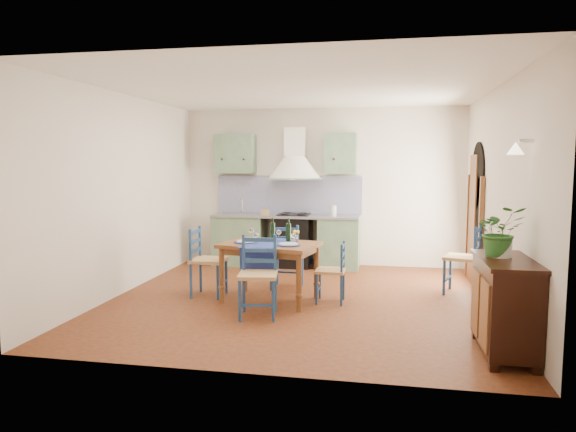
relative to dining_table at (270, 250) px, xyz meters
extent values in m
plane|color=#461F0F|center=(0.37, 0.14, -0.69)|extent=(5.00, 5.00, 0.00)
cube|color=silver|center=(0.37, 2.64, 0.71)|extent=(5.00, 0.04, 2.80)
cube|color=gray|center=(-1.08, 2.33, -0.25)|extent=(0.90, 0.60, 0.88)
cube|color=gray|center=(0.72, 2.33, -0.25)|extent=(0.70, 0.60, 0.88)
cube|color=black|center=(-0.08, 2.33, -0.25)|extent=(0.60, 0.58, 0.88)
cube|color=gray|center=(-0.23, 2.33, 0.21)|extent=(2.60, 0.64, 0.04)
cube|color=silver|center=(-1.08, 2.33, 0.20)|extent=(0.45, 0.40, 0.03)
cylinder|color=silver|center=(-1.08, 2.51, 0.36)|extent=(0.02, 0.02, 0.26)
cube|color=black|center=(-0.08, 2.33, 0.23)|extent=(0.55, 0.48, 0.02)
cube|color=black|center=(-0.23, 2.38, -0.65)|extent=(2.60, 0.50, 0.08)
cube|color=#0A0B5B|center=(-0.23, 2.60, 0.57)|extent=(2.65, 0.05, 0.68)
cube|color=gray|center=(-1.18, 2.46, 1.31)|extent=(0.70, 0.34, 0.70)
cube|color=gray|center=(0.72, 2.46, 1.31)|extent=(0.55, 0.34, 0.70)
cone|color=white|center=(-0.08, 2.39, 1.06)|extent=(0.96, 0.96, 0.40)
cube|color=white|center=(-0.08, 2.48, 1.51)|extent=(0.36, 0.30, 0.50)
cube|color=silver|center=(2.87, 0.14, 0.71)|extent=(0.04, 5.00, 2.80)
cube|color=black|center=(2.85, 1.54, 0.13)|extent=(0.03, 1.00, 1.65)
cylinder|color=black|center=(2.85, 1.54, 0.96)|extent=(0.03, 1.00, 1.00)
cube|color=brown|center=(2.83, 1.00, 0.13)|extent=(0.06, 0.06, 1.65)
cube|color=brown|center=(2.83, 2.08, 0.13)|extent=(0.06, 0.06, 1.65)
cube|color=brown|center=(2.84, 1.76, 0.29)|extent=(0.04, 0.55, 1.96)
cylinder|color=silver|center=(2.81, -1.27, 1.36)|extent=(0.15, 0.04, 0.04)
cone|color=#FFEDC6|center=(2.71, -1.27, 1.29)|extent=(0.16, 0.16, 0.12)
cube|color=silver|center=(-2.13, 0.14, 0.71)|extent=(0.04, 5.00, 2.80)
cube|color=white|center=(0.37, 0.14, 2.11)|extent=(5.00, 5.00, 0.01)
cube|color=brown|center=(0.00, 0.01, 0.06)|extent=(1.36, 1.04, 0.05)
cube|color=brown|center=(0.00, 0.01, 0.00)|extent=(1.22, 0.90, 0.08)
cylinder|color=brown|center=(-0.60, -0.22, -0.33)|extent=(0.07, 0.07, 0.73)
cylinder|color=brown|center=(-0.47, 0.44, -0.33)|extent=(0.07, 0.07, 0.73)
cylinder|color=brown|center=(0.46, -0.43, -0.33)|extent=(0.07, 0.07, 0.73)
cylinder|color=brown|center=(0.60, 0.23, -0.33)|extent=(0.07, 0.07, 0.73)
cube|color=navy|center=(-0.01, -0.04, 0.09)|extent=(0.63, 0.99, 0.01)
cube|color=navy|center=(-0.09, -0.40, -0.09)|extent=(0.45, 0.11, 0.38)
cylinder|color=navy|center=(-0.32, -0.03, 0.10)|extent=(0.31, 0.31, 0.01)
cylinder|color=silver|center=(-0.32, -0.03, 0.11)|extent=(0.25, 0.25, 0.01)
cylinder|color=navy|center=(0.28, -0.15, 0.10)|extent=(0.31, 0.31, 0.01)
cylinder|color=silver|center=(0.28, -0.15, 0.11)|extent=(0.25, 0.25, 0.01)
cylinder|color=black|center=(-0.01, 0.22, 0.25)|extent=(0.07, 0.07, 0.32)
cylinder|color=black|center=(0.22, 0.17, 0.25)|extent=(0.07, 0.07, 0.32)
cylinder|color=white|center=(0.33, 0.10, 0.15)|extent=(0.05, 0.05, 0.10)
sphere|color=yellow|center=(0.33, 0.10, 0.24)|extent=(0.10, 0.10, 0.10)
cylinder|color=navy|center=(-0.15, -0.95, -0.44)|extent=(0.04, 0.04, 0.50)
cylinder|color=navy|center=(-0.21, -0.56, -0.21)|extent=(0.04, 0.04, 0.97)
cylinder|color=navy|center=(0.23, -0.89, -0.44)|extent=(0.04, 0.04, 0.50)
cylinder|color=navy|center=(0.18, -0.51, -0.21)|extent=(0.04, 0.04, 0.97)
cube|color=tan|center=(0.01, -0.73, -0.18)|extent=(0.51, 0.51, 0.04)
cube|color=navy|center=(-0.01, -0.53, -0.04)|extent=(0.41, 0.09, 0.05)
cube|color=navy|center=(-0.01, -0.53, 0.08)|extent=(0.41, 0.09, 0.05)
cube|color=navy|center=(-0.01, -0.53, 0.21)|extent=(0.41, 0.09, 0.05)
cube|color=navy|center=(0.04, -0.92, -0.50)|extent=(0.39, 0.09, 0.03)
cylinder|color=navy|center=(0.29, 0.92, -0.45)|extent=(0.04, 0.04, 0.49)
cylinder|color=navy|center=(0.28, 0.54, -0.21)|extent=(0.04, 0.04, 0.96)
cylinder|color=navy|center=(-0.10, 0.93, -0.45)|extent=(0.04, 0.04, 0.49)
cylinder|color=navy|center=(-0.10, 0.55, -0.21)|extent=(0.04, 0.04, 0.96)
cube|color=tan|center=(0.09, 0.74, -0.18)|extent=(0.46, 0.46, 0.04)
cube|color=navy|center=(0.09, 0.54, -0.05)|extent=(0.41, 0.04, 0.05)
cube|color=navy|center=(0.09, 0.54, 0.08)|extent=(0.41, 0.04, 0.05)
cube|color=navy|center=(0.09, 0.54, 0.21)|extent=(0.41, 0.04, 0.05)
cube|color=navy|center=(0.10, 0.93, -0.50)|extent=(0.38, 0.04, 0.03)
cylinder|color=navy|center=(-0.70, -0.09, -0.45)|extent=(0.04, 0.04, 0.49)
cylinder|color=navy|center=(-1.08, -0.10, -0.22)|extent=(0.04, 0.04, 0.95)
cylinder|color=navy|center=(-0.70, 0.29, -0.45)|extent=(0.04, 0.04, 0.49)
cylinder|color=navy|center=(-1.08, 0.28, -0.22)|extent=(0.04, 0.04, 0.95)
cube|color=tan|center=(-0.89, 0.09, -0.19)|extent=(0.45, 0.45, 0.04)
cube|color=navy|center=(-1.08, 0.09, -0.06)|extent=(0.03, 0.40, 0.05)
cube|color=navy|center=(-1.08, 0.09, 0.07)|extent=(0.03, 0.40, 0.05)
cube|color=navy|center=(-1.08, 0.09, 0.20)|extent=(0.03, 0.40, 0.05)
cube|color=navy|center=(-0.70, 0.10, -0.50)|extent=(0.03, 0.38, 0.03)
cylinder|color=navy|center=(0.64, 0.25, -0.49)|extent=(0.03, 0.03, 0.41)
cylinder|color=navy|center=(0.96, 0.24, -0.29)|extent=(0.03, 0.03, 0.80)
cylinder|color=navy|center=(0.63, -0.08, -0.49)|extent=(0.03, 0.03, 0.41)
cylinder|color=navy|center=(0.95, -0.08, -0.29)|extent=(0.03, 0.03, 0.80)
cube|color=tan|center=(0.80, 0.08, -0.27)|extent=(0.38, 0.38, 0.04)
cube|color=navy|center=(0.96, 0.08, -0.16)|extent=(0.03, 0.34, 0.04)
cube|color=navy|center=(0.96, 0.08, -0.05)|extent=(0.03, 0.34, 0.04)
cube|color=navy|center=(0.96, 0.08, 0.06)|extent=(0.03, 0.34, 0.04)
cube|color=navy|center=(0.64, 0.09, -0.53)|extent=(0.03, 0.32, 0.02)
cylinder|color=navy|center=(2.45, 1.10, -0.44)|extent=(0.04, 0.04, 0.50)
cylinder|color=navy|center=(2.82, 0.97, -0.20)|extent=(0.04, 0.04, 0.98)
cylinder|color=navy|center=(2.32, 0.73, -0.44)|extent=(0.04, 0.04, 0.50)
cylinder|color=navy|center=(2.69, 0.60, -0.20)|extent=(0.04, 0.04, 0.98)
cube|color=tan|center=(2.57, 0.85, -0.17)|extent=(0.58, 0.58, 0.04)
cube|color=navy|center=(2.75, 0.78, -0.04)|extent=(0.16, 0.40, 0.05)
cube|color=navy|center=(2.75, 0.78, 0.09)|extent=(0.16, 0.40, 0.05)
cube|color=navy|center=(2.75, 0.78, 0.22)|extent=(0.16, 0.40, 0.05)
cube|color=navy|center=(2.38, 0.91, -0.49)|extent=(0.16, 0.38, 0.03)
cube|color=black|center=(2.63, -1.47, -0.20)|extent=(0.45, 1.00, 0.82)
cube|color=black|center=(2.63, -1.47, 0.22)|extent=(0.50, 1.05, 0.04)
cube|color=brown|center=(2.40, -1.70, -0.24)|extent=(0.02, 0.38, 0.63)
cube|color=brown|center=(2.40, -1.24, -0.24)|extent=(0.02, 0.38, 0.63)
cube|color=black|center=(2.46, -1.91, -0.65)|extent=(0.08, 0.08, 0.08)
cube|color=black|center=(2.46, -1.03, -0.65)|extent=(0.08, 0.08, 0.08)
cube|color=black|center=(2.81, -1.91, -0.65)|extent=(0.08, 0.08, 0.08)
cube|color=black|center=(2.81, -1.03, -0.65)|extent=(0.08, 0.08, 0.08)
imported|color=#275E25|center=(2.58, -1.35, 0.49)|extent=(0.50, 0.45, 0.49)
camera|label=1|loc=(1.46, -6.55, 1.16)|focal=32.00mm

